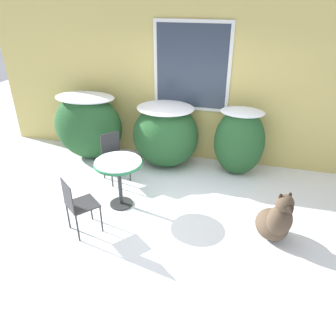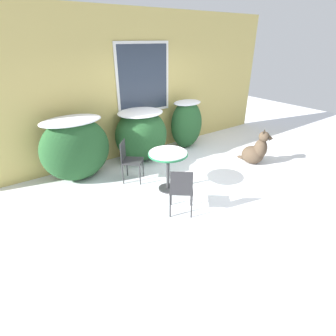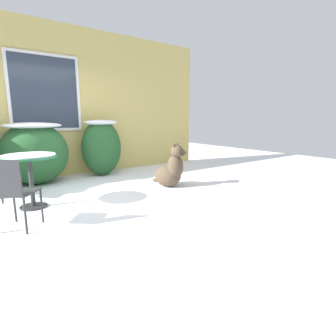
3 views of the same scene
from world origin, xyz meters
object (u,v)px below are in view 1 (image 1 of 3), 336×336
Objects in this scene: patio_chair_near_table at (114,154)px; patio_chair_far_side at (78,204)px; dog at (275,221)px; patio_table at (119,169)px.

patio_chair_near_table is 1.00× the size of patio_chair_far_side.
patio_chair_near_table and patio_chair_far_side have the same top height.
patio_chair_far_side is (0.13, -1.53, 0.00)m from patio_chair_near_table.
patio_chair_far_side is 2.69m from dog.
patio_chair_far_side reaches higher than dog.
patio_chair_near_table is (-0.42, 0.76, -0.17)m from patio_table.
patio_table is 0.92× the size of patio_chair_far_side.
patio_chair_far_side is 1.02× the size of dog.
patio_table is at bearing -109.69° from patio_chair_near_table.
dog is (2.75, -1.00, -0.17)m from patio_chair_near_table.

